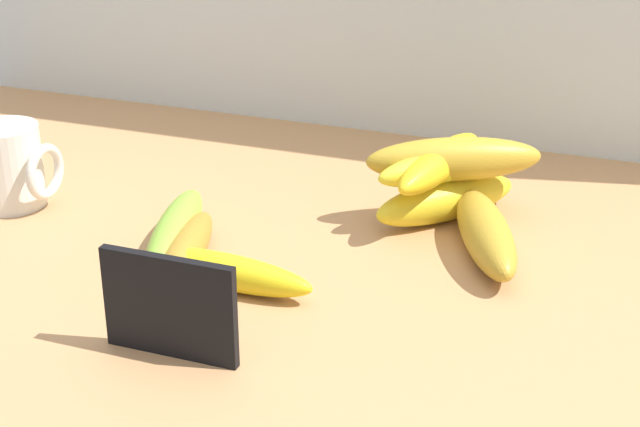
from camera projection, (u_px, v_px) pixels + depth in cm
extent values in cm
cube|color=tan|center=(238.00, 271.00, 90.69)|extent=(110.00, 76.00, 3.00)
cube|color=black|center=(169.00, 307.00, 73.07)|extent=(11.00, 0.80, 8.40)
cube|color=olive|center=(178.00, 346.00, 75.35)|extent=(9.90, 1.20, 0.60)
cylinder|color=silver|center=(7.00, 166.00, 99.42)|extent=(7.26, 7.26, 8.54)
torus|color=silver|center=(45.00, 172.00, 97.95)|extent=(1.00, 5.78, 5.78)
ellipsoid|color=yellow|center=(225.00, 271.00, 83.91)|extent=(16.74, 4.16, 3.21)
ellipsoid|color=#B38D28|center=(485.00, 233.00, 89.73)|extent=(10.92, 18.04, 4.34)
ellipsoid|color=yellow|center=(446.00, 200.00, 96.92)|extent=(13.75, 15.46, 4.22)
ellipsoid|color=#83B737|center=(175.00, 232.00, 90.73)|extent=(8.49, 18.65, 3.67)
ellipsoid|color=#A57927|center=(185.00, 251.00, 87.38)|extent=(6.81, 16.11, 3.35)
ellipsoid|color=yellow|center=(440.00, 163.00, 95.53)|extent=(6.71, 17.24, 3.52)
ellipsoid|color=gold|center=(454.00, 159.00, 95.26)|extent=(17.64, 11.66, 4.35)
ellipsoid|color=yellow|center=(447.00, 165.00, 95.23)|extent=(12.87, 14.26, 3.38)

